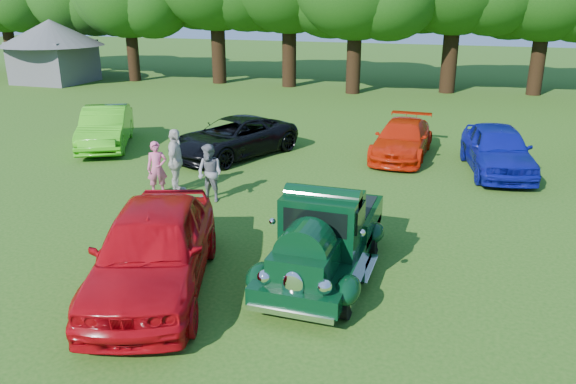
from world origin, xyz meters
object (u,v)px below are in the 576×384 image
(back_car_black, at_px, (234,137))
(back_car_blue, at_px, (497,149))
(back_car_lime, at_px, (106,127))
(spectator_grey, at_px, (210,173))
(spectator_white, at_px, (176,162))
(hero_pickup, at_px, (324,239))
(gazebo, at_px, (52,44))
(red_convertible, at_px, (153,249))
(back_car_orange, at_px, (402,139))
(spectator_pink, at_px, (157,168))

(back_car_black, distance_m, back_car_blue, 8.57)
(back_car_lime, distance_m, spectator_grey, 7.36)
(back_car_lime, distance_m, spectator_white, 6.25)
(back_car_lime, height_order, spectator_white, spectator_white)
(hero_pickup, xyz_separation_m, spectator_grey, (-3.96, 3.09, 0.04))
(back_car_lime, height_order, spectator_grey, spectator_grey)
(hero_pickup, relative_size, back_car_lime, 1.00)
(spectator_white, bearing_deg, gazebo, 30.44)
(spectator_grey, bearing_deg, red_convertible, -61.95)
(hero_pickup, xyz_separation_m, spectator_white, (-5.12, 3.37, 0.17))
(back_car_lime, bearing_deg, red_convertible, -77.93)
(back_car_orange, height_order, spectator_grey, spectator_grey)
(back_car_black, distance_m, spectator_white, 4.09)
(back_car_lime, relative_size, back_car_black, 0.93)
(back_car_black, bearing_deg, red_convertible, -52.41)
(back_car_lime, xyz_separation_m, back_car_orange, (10.42, 2.02, -0.11))
(back_car_black, height_order, spectator_pink, spectator_pink)
(spectator_grey, distance_m, gazebo, 25.76)
(red_convertible, relative_size, spectator_grey, 3.13)
(red_convertible, xyz_separation_m, back_car_black, (-2.36, 9.08, -0.17))
(back_car_blue, bearing_deg, spectator_grey, -155.41)
(hero_pickup, xyz_separation_m, back_car_lime, (-10.10, 7.15, -0.02))
(back_car_lime, distance_m, back_car_black, 4.93)
(spectator_pink, relative_size, gazebo, 0.23)
(back_car_lime, distance_m, spectator_pink, 6.06)
(red_convertible, distance_m, spectator_white, 5.50)
(red_convertible, distance_m, spectator_grey, 4.85)
(spectator_grey, relative_size, gazebo, 0.24)
(red_convertible, bearing_deg, spectator_pink, 100.54)
(back_car_orange, bearing_deg, back_car_black, -161.10)
(back_car_black, xyz_separation_m, back_car_orange, (5.50, 1.72, -0.04))
(red_convertible, height_order, back_car_lime, red_convertible)
(gazebo, bearing_deg, back_car_orange, -25.19)
(back_car_lime, xyz_separation_m, gazebo, (-13.04, 13.06, 1.68))
(hero_pickup, distance_m, spectator_white, 6.13)
(back_car_black, relative_size, back_car_blue, 1.08)
(red_convertible, distance_m, spectator_pink, 5.49)
(back_car_orange, bearing_deg, back_car_lime, -167.48)
(spectator_white, height_order, gazebo, gazebo)
(back_car_blue, height_order, spectator_pink, spectator_pink)
(back_car_blue, distance_m, gazebo, 29.10)
(back_car_blue, distance_m, spectator_white, 9.80)
(spectator_pink, xyz_separation_m, spectator_grey, (1.62, -0.04, 0.03))
(hero_pickup, xyz_separation_m, back_car_black, (-5.18, 7.45, -0.08))
(back_car_lime, bearing_deg, spectator_grey, -61.10)
(back_car_blue, relative_size, spectator_grey, 2.81)
(hero_pickup, distance_m, back_car_blue, 8.95)
(back_car_orange, bearing_deg, spectator_grey, -123.60)
(red_convertible, relative_size, back_car_orange, 1.15)
(red_convertible, xyz_separation_m, gazebo, (-20.32, 21.83, 1.57))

